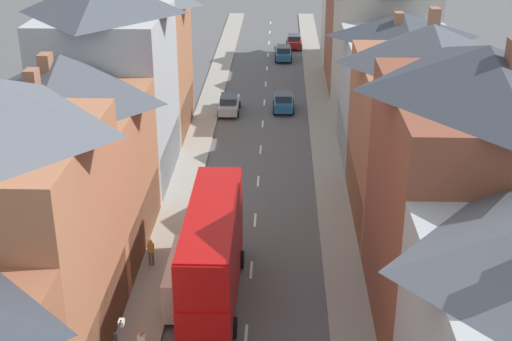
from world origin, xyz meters
The scene contains 12 objects.
pavement_left centered at (-5.10, 38.00, 0.07)m, with size 2.20×104.00×0.14m, color gray.
pavement_right centered at (5.10, 38.00, 0.07)m, with size 2.20×104.00×0.14m, color gray.
centre_line_dashes centered at (0.00, 36.00, 0.01)m, with size 0.14×97.80×0.01m.
terrace_row_left centered at (-10.19, 17.67, 6.13)m, with size 8.00×57.08×14.48m.
terrace_row_right centered at (10.19, 28.55, 6.04)m, with size 8.00×81.91×14.37m.
double_decker_bus_lead centered at (-1.81, 14.95, 2.82)m, with size 2.74×10.80×5.30m.
car_near_blue centered at (-3.10, 44.88, 0.84)m, with size 1.90×4.43×1.66m.
car_near_silver centered at (3.10, 69.50, 0.81)m, with size 1.90×4.02×1.61m.
car_parked_left_a centered at (1.80, 45.66, 0.84)m, with size 1.90×3.86×1.67m.
car_parked_right_a centered at (1.80, 63.77, 0.81)m, with size 1.90×4.45×1.61m.
delivery_van centered at (-3.10, 14.94, 1.34)m, with size 2.20×5.20×2.41m.
pedestrian_mid_right centered at (-5.57, 18.10, 1.03)m, with size 0.36×0.22×1.61m.
Camera 1 is at (1.46, -16.08, 20.88)m, focal length 50.00 mm.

